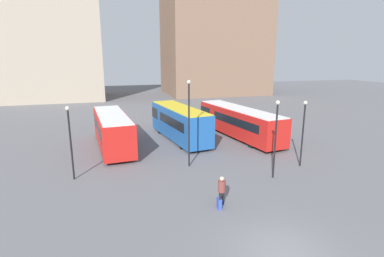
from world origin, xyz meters
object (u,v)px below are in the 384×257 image
traveler (222,188)px  lamp_post_0 (303,128)px  bus_0 (112,129)px  bus_2 (238,121)px  suitcase (219,203)px  lamp_post_3 (189,118)px  lamp_post_2 (276,133)px  bus_1 (179,122)px  lamp_post_1 (70,137)px

traveler → lamp_post_0: 9.16m
bus_0 → bus_2: bearing=-92.9°
bus_2 → suitcase: bus_2 is taller
traveler → suitcase: 0.85m
traveler → suitcase: size_ratio=1.89×
suitcase → bus_0: bearing=26.9°
suitcase → lamp_post_3: bearing=4.1°
traveler → lamp_post_2: lamp_post_2 is taller
bus_2 → bus_1: bearing=75.4°
lamp_post_1 → bus_1: bearing=40.4°
traveler → lamp_post_0: (8.00, 3.99, 1.99)m
bus_2 → lamp_post_0: 9.46m
lamp_post_1 → lamp_post_3: bearing=1.7°
bus_1 → suitcase: size_ratio=11.75×
lamp_post_0 → lamp_post_2: 3.48m
bus_0 → bus_1: bearing=-85.1°
bus_1 → suitcase: (-1.38, -14.44, -1.45)m
lamp_post_3 → bus_2: bearing=44.0°
lamp_post_2 → lamp_post_3: lamp_post_3 is taller
traveler → suitcase: bearing=151.1°
lamp_post_2 → bus_1: bearing=108.1°
bus_1 → bus_2: size_ratio=0.81×
bus_2 → lamp_post_3: (-7.24, -6.98, 2.11)m
lamp_post_3 → bus_1: bearing=81.4°
bus_0 → suitcase: bus_0 is taller
lamp_post_1 → lamp_post_2: size_ratio=0.94×
bus_0 → suitcase: bearing=-163.8°
bus_2 → lamp_post_2: size_ratio=2.38×
bus_0 → bus_2: bus_0 is taller
bus_2 → bus_0: bearing=83.8°
bus_0 → traveler: size_ratio=6.10×
suitcase → lamp_post_0: (8.30, 4.42, 2.66)m
bus_2 → lamp_post_0: bearing=177.1°
lamp_post_1 → lamp_post_3: size_ratio=0.77×
traveler → lamp_post_2: 5.88m
lamp_post_3 → traveler: bearing=-89.2°
bus_1 → bus_2: bearing=-104.5°
lamp_post_1 → bus_0: bearing=67.5°
lamp_post_0 → lamp_post_1: size_ratio=1.00×
bus_0 → lamp_post_0: 16.15m
lamp_post_2 → suitcase: bearing=-149.6°
bus_1 → bus_2: 6.11m
bus_0 → bus_2: (12.56, 0.41, -0.05)m
bus_2 → traveler: size_ratio=7.64×
traveler → suitcase: (-0.30, -0.42, -0.68)m
lamp_post_0 → lamp_post_1: bearing=172.6°
traveler → lamp_post_1: bearing=59.3°
traveler → suitcase: traveler is taller
bus_2 → suitcase: 15.69m
lamp_post_1 → lamp_post_3: 8.18m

